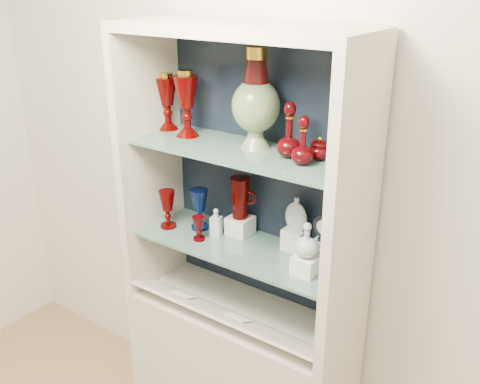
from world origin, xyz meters
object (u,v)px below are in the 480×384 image
Objects in this scene: lidded_bowl at (319,148)px; clear_square_bottle at (216,222)px; enamel_urn at (256,99)px; ruby_decanter_b at (303,139)px; cobalt_goblet at (200,209)px; flat_flask at (296,213)px; ruby_pitcher at (240,198)px; ruby_goblet_tall at (168,209)px; ruby_goblet_small at (199,228)px; clear_round_decanter at (307,241)px; pedestal_lamp_left at (167,102)px; cameo_medallion at (324,228)px; ruby_decanter_a at (289,127)px; pedestal_lamp_right at (187,104)px.

lidded_bowl reaches higher than clear_square_bottle.
enamel_urn reaches higher than ruby_decanter_b.
flat_flask reaches higher than cobalt_goblet.
ruby_pitcher is 0.15m from clear_square_bottle.
cobalt_goblet is at bearing 171.19° from clear_square_bottle.
cobalt_goblet is 0.20m from ruby_pitcher.
flat_flask is (0.57, 0.15, 0.07)m from ruby_goblet_tall.
flat_flask is (0.37, 0.17, 0.11)m from ruby_goblet_small.
ruby_pitcher is at bearing 161.64° from clear_round_decanter.
ruby_pitcher is at bearing 4.58° from pedestal_lamp_left.
cameo_medallion is (0.04, -0.01, -0.31)m from lidded_bowl.
ruby_decanter_b is 0.38m from flat_flask.
pedestal_lamp_left is 0.52m from ruby_pitcher.
clear_square_bottle reaches higher than ruby_goblet_small.
cobalt_goblet is at bearing -174.06° from ruby_pitcher.
lidded_bowl is at bearing 14.44° from ruby_goblet_small.
clear_round_decanter is (0.30, -0.10, -0.48)m from enamel_urn.
pedestal_lamp_left is at bearing 171.26° from clear_square_bottle.
ruby_pitcher reaches higher than cameo_medallion.
flat_flask is at bearing 15.27° from clear_square_bottle.
clear_round_decanter is (0.57, -0.07, 0.04)m from cobalt_goblet.
enamel_urn is 0.56m from cameo_medallion.
ruby_decanter_b is 1.41× the size of clear_round_decanter.
ruby_goblet_small is 0.08m from clear_square_bottle.
ruby_decanter_a is (0.63, -0.03, -0.01)m from pedestal_lamp_left.
lidded_bowl is at bearing 6.35° from clear_square_bottle.
ruby_decanter_a is 0.41m from cameo_medallion.
ruby_goblet_small is at bearing -153.19° from flat_flask.
ruby_decanter_a is 2.07× the size of cameo_medallion.
ruby_goblet_tall is at bearing -150.45° from cobalt_goblet.
ruby_goblet_tall is 1.36× the size of clear_square_bottle.
ruby_decanter_a is at bearing 1.67° from clear_square_bottle.
clear_round_decanter is (0.47, -0.06, 0.07)m from clear_square_bottle.
ruby_decanter_b is 1.75× the size of ruby_goblet_small.
pedestal_lamp_left reaches higher than clear_round_decanter.
ruby_decanter_a is 2.16× the size of ruby_goblet_small.
pedestal_lamp_left reaches higher than ruby_decanter_a.
pedestal_lamp_right is 2.05× the size of clear_round_decanter.
ruby_decanter_a is at bearing 151.86° from ruby_decanter_b.
cameo_medallion is at bearing 7.49° from ruby_goblet_tall.
ruby_pitcher is (-0.26, 0.06, -0.37)m from ruby_decanter_a.
cameo_medallion is (0.78, -0.01, -0.39)m from pedestal_lamp_left.
ruby_decanter_a reaches higher than cobalt_goblet.
pedestal_lamp_left is 0.56m from clear_square_bottle.
lidded_bowl is 0.60m from clear_square_bottle.
ruby_decanter_b is 1.09× the size of ruby_goblet_tall.
ruby_pitcher is at bearing 23.02° from ruby_goblet_tall.
enamel_urn is 0.31m from lidded_bowl.
pedestal_lamp_right is 1.45× the size of ruby_decanter_b.
lidded_bowl is 0.50× the size of cobalt_goblet.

